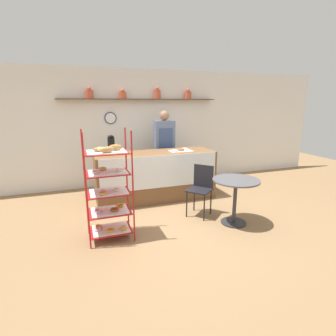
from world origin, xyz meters
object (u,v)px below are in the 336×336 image
coffee_carafe (111,145)px  person_worker (164,147)px  cafe_chair (201,185)px  cafe_table (235,190)px  donut_tray_counter (180,150)px  pastry_rack (108,189)px

coffee_carafe → person_worker: bearing=25.5°
cafe_chair → coffee_carafe: 1.85m
cafe_chair → coffee_carafe: size_ratio=2.36×
cafe_table → donut_tray_counter: (-0.37, 1.47, 0.43)m
pastry_rack → donut_tray_counter: 2.08m
cafe_chair → donut_tray_counter: 1.05m
person_worker → cafe_chair: bearing=-85.3°
coffee_carafe → donut_tray_counter: size_ratio=0.82×
coffee_carafe → donut_tray_counter: coffee_carafe is taller
pastry_rack → cafe_chair: pastry_rack is taller
person_worker → donut_tray_counter: person_worker is taller
cafe_table → coffee_carafe: (-1.75, 1.56, 0.60)m
pastry_rack → cafe_chair: 1.68m
coffee_carafe → cafe_table: bearing=-41.7°
cafe_table → pastry_rack: bearing=174.7°
pastry_rack → coffee_carafe: bearing=80.2°
person_worker → pastry_rack: bearing=-127.2°
pastry_rack → cafe_table: 2.00m
person_worker → cafe_chair: 1.70m
person_worker → coffee_carafe: bearing=-154.5°
pastry_rack → person_worker: 2.49m
person_worker → cafe_chair: person_worker is taller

